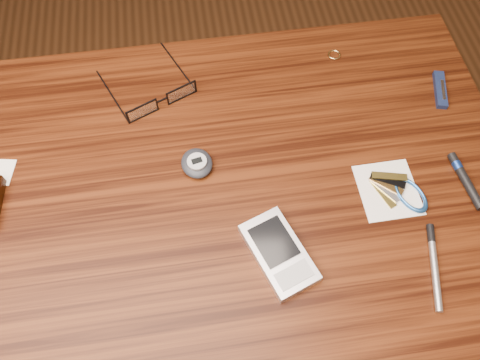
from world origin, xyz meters
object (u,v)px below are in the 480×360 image
(eyeglasses, at_px, (160,99))
(silver_pen, at_px, (434,260))
(pda_phone, at_px, (279,253))
(pocket_knife, at_px, (440,90))
(pedometer, at_px, (197,163))
(desk, at_px, (209,233))
(notepad_keys, at_px, (399,191))

(eyeglasses, distance_m, silver_pen, 0.50)
(pda_phone, distance_m, pocket_knife, 0.42)
(pedometer, relative_size, pocket_knife, 0.81)
(desk, height_order, eyeglasses, eyeglasses)
(pda_phone, xyz_separation_m, silver_pen, (0.22, -0.04, -0.00))
(eyeglasses, relative_size, silver_pen, 1.40)
(silver_pen, bearing_deg, eyeglasses, 137.26)
(pocket_knife, bearing_deg, eyeglasses, 174.90)
(desk, xyz_separation_m, silver_pen, (0.31, -0.13, 0.11))
(notepad_keys, bearing_deg, silver_pen, -82.54)
(eyeglasses, bearing_deg, pda_phone, -63.34)
(desk, bearing_deg, silver_pen, -22.87)
(pedometer, xyz_separation_m, silver_pen, (0.32, -0.21, -0.01))
(notepad_keys, distance_m, silver_pen, 0.11)
(notepad_keys, height_order, silver_pen, same)
(pedometer, height_order, silver_pen, pedometer)
(pocket_knife, distance_m, silver_pen, 0.32)
(silver_pen, bearing_deg, desk, 157.13)
(desk, distance_m, eyeglasses, 0.24)
(notepad_keys, bearing_deg, pedometer, 163.16)
(notepad_keys, xyz_separation_m, pocket_knife, (0.13, 0.18, 0.00))
(eyeglasses, xyz_separation_m, pocket_knife, (0.49, -0.04, -0.01))
(silver_pen, bearing_deg, pedometer, 147.15)
(desk, height_order, silver_pen, silver_pen)
(eyeglasses, relative_size, notepad_keys, 1.60)
(pda_phone, bearing_deg, desk, 136.38)
(desk, xyz_separation_m, eyeglasses, (-0.05, 0.21, 0.12))
(pedometer, bearing_deg, notepad_keys, -16.84)
(notepad_keys, xyz_separation_m, silver_pen, (0.01, -0.11, 0.00))
(desk, distance_m, pedometer, 0.13)
(eyeglasses, height_order, pocket_knife, eyeglasses)
(eyeglasses, xyz_separation_m, silver_pen, (0.37, -0.34, -0.01))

